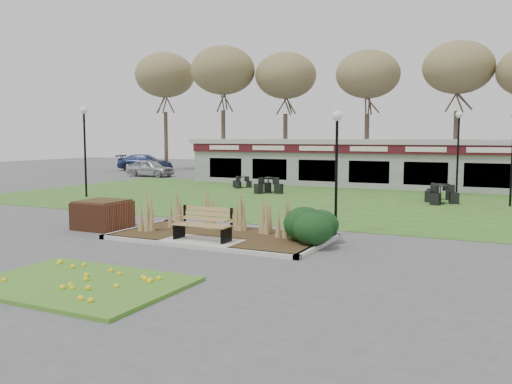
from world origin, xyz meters
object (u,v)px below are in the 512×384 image
at_px(bistro_set_d, 440,197).
at_px(car_silver, 150,168).
at_px(bistro_set_b, 241,184).
at_px(food_pavilion, 375,163).
at_px(lamp_post_far_right, 459,134).
at_px(bistro_set_c, 437,194).
at_px(brick_planter, 103,214).
at_px(lamp_post_mid_left, 84,131).
at_px(car_blue, 146,162).
at_px(park_bench, 204,224).
at_px(car_black, 281,165).
at_px(bistro_set_a, 268,188).
at_px(lamp_post_near_left, 337,145).

bearing_deg(bistro_set_d, car_silver, 160.03).
bearing_deg(bistro_set_b, food_pavilion, 30.69).
bearing_deg(lamp_post_far_right, bistro_set_c, -104.74).
xyz_separation_m(brick_planter, lamp_post_mid_left, (-7.31, 6.93, 2.84)).
height_order(bistro_set_c, car_blue, car_blue).
height_order(park_bench, food_pavilion, food_pavilion).
height_order(park_bench, car_silver, car_silver).
distance_m(bistro_set_c, car_silver, 23.02).
bearing_deg(lamp_post_mid_left, car_silver, 114.54).
distance_m(food_pavilion, bistro_set_c, 7.04).
distance_m(lamp_post_far_right, car_black, 17.61).
distance_m(brick_planter, food_pavilion, 19.49).
bearing_deg(lamp_post_far_right, car_silver, 169.85).
relative_size(bistro_set_b, car_black, 0.26).
height_order(lamp_post_far_right, bistro_set_d, lamp_post_far_right).
xyz_separation_m(lamp_post_mid_left, car_silver, (-6.00, 13.13, -2.66)).
height_order(bistro_set_b, car_blue, car_blue).
relative_size(lamp_post_far_right, bistro_set_c, 3.08).
xyz_separation_m(brick_planter, bistro_set_c, (8.79, 13.59, -0.20)).
relative_size(bistro_set_d, car_silver, 0.40).
height_order(lamp_post_mid_left, bistro_set_a, lamp_post_mid_left).
xyz_separation_m(brick_planter, car_blue, (-18.32, 26.00, 0.26)).
relative_size(bistro_set_d, car_black, 0.33).
distance_m(lamp_post_near_left, lamp_post_far_right, 13.96).
bearing_deg(car_black, lamp_post_mid_left, 154.40).
distance_m(bistro_set_a, bistro_set_b, 3.49).
relative_size(park_bench, lamp_post_far_right, 0.39).
height_order(lamp_post_mid_left, bistro_set_d, lamp_post_mid_left).
height_order(bistro_set_b, bistro_set_d, bistro_set_d).
bearing_deg(food_pavilion, car_black, 142.82).
bearing_deg(car_blue, park_bench, -156.10).
height_order(lamp_post_far_right, car_black, lamp_post_far_right).
xyz_separation_m(car_silver, car_black, (8.43, 5.93, 0.11)).
xyz_separation_m(park_bench, bistro_set_c, (4.39, 14.34, -0.32)).
relative_size(bistro_set_b, car_silver, 0.32).
bearing_deg(lamp_post_far_right, bistro_set_b, -174.31).
height_order(brick_planter, lamp_post_near_left, lamp_post_near_left).
distance_m(bistro_set_a, car_black, 14.24).
xyz_separation_m(bistro_set_b, car_blue, (-15.71, 11.20, 0.49)).
height_order(brick_planter, food_pavilion, food_pavilion).
relative_size(lamp_post_mid_left, car_blue, 0.90).
bearing_deg(brick_planter, bistro_set_a, 89.23).
height_order(park_bench, car_black, car_black).
height_order(food_pavilion, lamp_post_far_right, lamp_post_far_right).
bearing_deg(bistro_set_a, lamp_post_mid_left, -142.37).
distance_m(brick_planter, bistro_set_d, 15.01).
relative_size(bistro_set_a, bistro_set_d, 1.02).
bearing_deg(park_bench, car_black, 109.13).
bearing_deg(lamp_post_mid_left, car_black, 82.73).
distance_m(food_pavilion, car_silver, 17.76).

